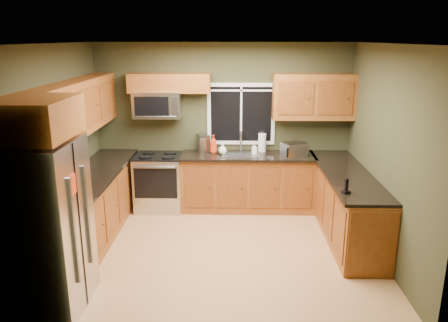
{
  "coord_description": "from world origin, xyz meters",
  "views": [
    {
      "loc": [
        0.18,
        -5.36,
        2.77
      ],
      "look_at": [
        0.05,
        0.35,
        1.15
      ],
      "focal_mm": 35.0,
      "sensor_mm": 36.0,
      "label": 1
    }
  ],
  "objects_px": {
    "soap_bottle_b": "(254,149)",
    "cordless_phone": "(346,189)",
    "refrigerator": "(45,227)",
    "range": "(159,182)",
    "microwave": "(157,105)",
    "paper_towel_roll": "(262,143)",
    "coffee_maker": "(203,144)",
    "toaster_oven": "(294,150)",
    "soap_bottle_c": "(223,149)",
    "kettle": "(202,145)",
    "soap_bottle_a": "(213,144)"
  },
  "relations": [
    {
      "from": "toaster_oven",
      "to": "paper_towel_roll",
      "type": "distance_m",
      "value": 0.58
    },
    {
      "from": "range",
      "to": "soap_bottle_c",
      "type": "height_order",
      "value": "soap_bottle_c"
    },
    {
      "from": "coffee_maker",
      "to": "paper_towel_roll",
      "type": "height_order",
      "value": "paper_towel_roll"
    },
    {
      "from": "soap_bottle_a",
      "to": "toaster_oven",
      "type": "bearing_deg",
      "value": -8.58
    },
    {
      "from": "refrigerator",
      "to": "soap_bottle_a",
      "type": "height_order",
      "value": "refrigerator"
    },
    {
      "from": "kettle",
      "to": "soap_bottle_a",
      "type": "height_order",
      "value": "soap_bottle_a"
    },
    {
      "from": "microwave",
      "to": "kettle",
      "type": "relative_size",
      "value": 2.61
    },
    {
      "from": "refrigerator",
      "to": "kettle",
      "type": "relative_size",
      "value": 6.19
    },
    {
      "from": "refrigerator",
      "to": "kettle",
      "type": "height_order",
      "value": "refrigerator"
    },
    {
      "from": "refrigerator",
      "to": "paper_towel_roll",
      "type": "distance_m",
      "value": 3.82
    },
    {
      "from": "soap_bottle_b",
      "to": "cordless_phone",
      "type": "relative_size",
      "value": 0.93
    },
    {
      "from": "kettle",
      "to": "soap_bottle_c",
      "type": "height_order",
      "value": "kettle"
    },
    {
      "from": "toaster_oven",
      "to": "microwave",
      "type": "bearing_deg",
      "value": 174.06
    },
    {
      "from": "refrigerator",
      "to": "soap_bottle_a",
      "type": "distance_m",
      "value": 3.29
    },
    {
      "from": "kettle",
      "to": "paper_towel_roll",
      "type": "height_order",
      "value": "paper_towel_roll"
    },
    {
      "from": "microwave",
      "to": "soap_bottle_a",
      "type": "relative_size",
      "value": 2.53
    },
    {
      "from": "refrigerator",
      "to": "toaster_oven",
      "type": "relative_size",
      "value": 4.06
    },
    {
      "from": "soap_bottle_b",
      "to": "kettle",
      "type": "bearing_deg",
      "value": 177.72
    },
    {
      "from": "paper_towel_roll",
      "to": "soap_bottle_a",
      "type": "distance_m",
      "value": 0.81
    },
    {
      "from": "refrigerator",
      "to": "cordless_phone",
      "type": "xyz_separation_m",
      "value": [
        3.29,
        0.98,
        0.09
      ]
    },
    {
      "from": "microwave",
      "to": "toaster_oven",
      "type": "bearing_deg",
      "value": -5.94
    },
    {
      "from": "range",
      "to": "soap_bottle_a",
      "type": "xyz_separation_m",
      "value": [
        0.9,
        0.1,
        0.62
      ]
    },
    {
      "from": "refrigerator",
      "to": "toaster_oven",
      "type": "distance_m",
      "value": 3.94
    },
    {
      "from": "toaster_oven",
      "to": "refrigerator",
      "type": "bearing_deg",
      "value": -137.11
    },
    {
      "from": "coffee_maker",
      "to": "microwave",
      "type": "bearing_deg",
      "value": -177.36
    },
    {
      "from": "microwave",
      "to": "soap_bottle_c",
      "type": "height_order",
      "value": "microwave"
    },
    {
      "from": "microwave",
      "to": "cordless_phone",
      "type": "xyz_separation_m",
      "value": [
        2.6,
        -1.92,
        -0.73
      ]
    },
    {
      "from": "toaster_oven",
      "to": "soap_bottle_c",
      "type": "bearing_deg",
      "value": 173.45
    },
    {
      "from": "toaster_oven",
      "to": "coffee_maker",
      "type": "relative_size",
      "value": 1.52
    },
    {
      "from": "soap_bottle_c",
      "to": "microwave",
      "type": "bearing_deg",
      "value": 174.72
    },
    {
      "from": "toaster_oven",
      "to": "cordless_phone",
      "type": "bearing_deg",
      "value": -76.5
    },
    {
      "from": "toaster_oven",
      "to": "paper_towel_roll",
      "type": "xyz_separation_m",
      "value": [
        -0.49,
        0.3,
        0.04
      ]
    },
    {
      "from": "microwave",
      "to": "cordless_phone",
      "type": "relative_size",
      "value": 4.14
    },
    {
      "from": "soap_bottle_b",
      "to": "cordless_phone",
      "type": "distance_m",
      "value": 2.13
    },
    {
      "from": "paper_towel_roll",
      "to": "coffee_maker",
      "type": "bearing_deg",
      "value": -177.6
    },
    {
      "from": "range",
      "to": "microwave",
      "type": "bearing_deg",
      "value": 90.02
    },
    {
      "from": "soap_bottle_b",
      "to": "soap_bottle_a",
      "type": "bearing_deg",
      "value": 177.38
    },
    {
      "from": "soap_bottle_c",
      "to": "soap_bottle_b",
      "type": "bearing_deg",
      "value": 3.69
    },
    {
      "from": "range",
      "to": "paper_towel_roll",
      "type": "relative_size",
      "value": 2.8
    },
    {
      "from": "refrigerator",
      "to": "microwave",
      "type": "height_order",
      "value": "microwave"
    },
    {
      "from": "kettle",
      "to": "paper_towel_roll",
      "type": "bearing_deg",
      "value": 6.0
    },
    {
      "from": "refrigerator",
      "to": "range",
      "type": "height_order",
      "value": "refrigerator"
    },
    {
      "from": "soap_bottle_b",
      "to": "cordless_phone",
      "type": "height_order",
      "value": "cordless_phone"
    },
    {
      "from": "microwave",
      "to": "paper_towel_roll",
      "type": "xyz_separation_m",
      "value": [
        1.7,
        0.07,
        -0.64
      ]
    },
    {
      "from": "coffee_maker",
      "to": "cordless_phone",
      "type": "bearing_deg",
      "value": -46.18
    },
    {
      "from": "kettle",
      "to": "cordless_phone",
      "type": "relative_size",
      "value": 1.58
    },
    {
      "from": "refrigerator",
      "to": "kettle",
      "type": "xyz_separation_m",
      "value": [
        1.4,
        2.88,
        0.17
      ]
    },
    {
      "from": "refrigerator",
      "to": "soap_bottle_b",
      "type": "xyz_separation_m",
      "value": [
        2.26,
        2.84,
        0.13
      ]
    },
    {
      "from": "soap_bottle_a",
      "to": "soap_bottle_b",
      "type": "xyz_separation_m",
      "value": [
        0.67,
        -0.03,
        -0.06
      ]
    },
    {
      "from": "refrigerator",
      "to": "paper_towel_roll",
      "type": "height_order",
      "value": "refrigerator"
    }
  ]
}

